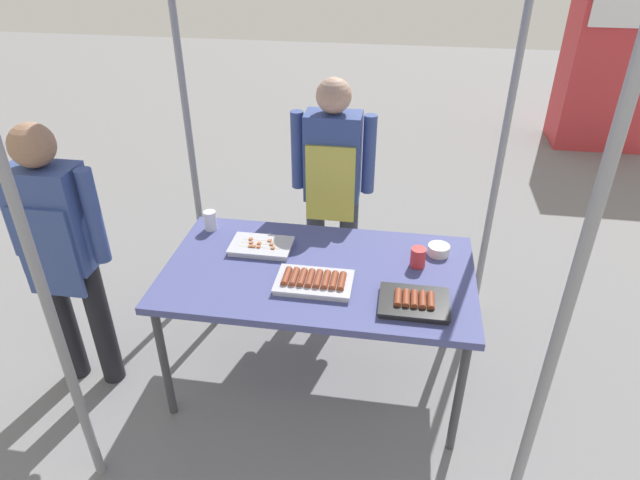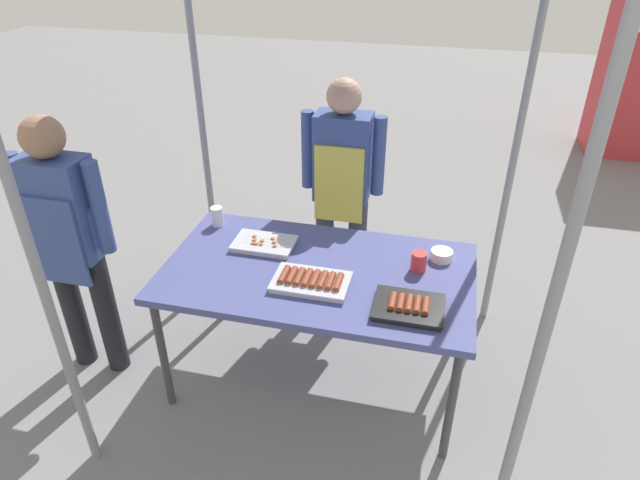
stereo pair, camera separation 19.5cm
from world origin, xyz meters
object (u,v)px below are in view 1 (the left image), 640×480
Objects in this scene: stall_table at (319,278)px; customer_nearby at (60,244)px; drink_cup_near_edge at (210,220)px; tray_meat_skewers at (261,246)px; vendor_woman at (333,179)px; condiment_bowl at (439,250)px; tray_pork_links at (314,281)px; drink_cup_by_wok at (418,257)px; tray_grilled_sausages at (414,302)px; neighbor_stall_left at (614,59)px.

customer_nearby reaches higher than stall_table.
stall_table is 0.76m from drink_cup_near_edge.
customer_nearby is (-0.95, -0.35, 0.14)m from tray_meat_skewers.
customer_nearby is at bearing 38.51° from vendor_woman.
drink_cup_near_edge is (-0.34, 0.17, 0.04)m from tray_meat_skewers.
vendor_woman is at bearing 140.18° from condiment_bowl.
vendor_woman reaches higher than tray_pork_links.
drink_cup_near_edge is at bearing 40.54° from customer_nearby.
drink_cup_by_wok is at bearing -2.19° from tray_meat_skewers.
tray_meat_skewers is 0.96m from condiment_bowl.
drink_cup_by_wok is (0.01, 0.34, 0.03)m from tray_grilled_sausages.
stall_table is 4.88m from neighbor_stall_left.
tray_meat_skewers is at bearing -125.78° from neighbor_stall_left.
tray_pork_links is (0.34, -0.29, 0.01)m from tray_meat_skewers.
stall_table is 0.16m from tray_pork_links.
tray_pork_links is at bearing -147.86° from condiment_bowl.
customer_nearby is at bearing -171.09° from stall_table.
customer_nearby is (-1.29, -0.20, 0.21)m from stall_table.
drink_cup_by_wok reaches higher than tray_meat_skewers.
vendor_woman is (-0.04, 0.93, 0.12)m from tray_pork_links.
tray_meat_skewers is 0.72m from vendor_woman.
tray_grilled_sausages is at bearing 117.39° from vendor_woman.
stall_table is at bearing 8.91° from customer_nearby.
tray_pork_links is at bearing 169.91° from tray_grilled_sausages.
drink_cup_near_edge is at bearing 36.50° from vendor_woman.
stall_table is at bearing -24.75° from drink_cup_near_edge.
customer_nearby is 0.82× the size of neighbor_stall_left.
tray_grilled_sausages and condiment_bowl have the same top height.
tray_pork_links is 0.25× the size of customer_nearby.
condiment_bowl is at bearing 32.14° from tray_pork_links.
drink_cup_near_edge reaches higher than tray_grilled_sausages.
drink_cup_near_edge is at bearing 155.25° from stall_table.
drink_cup_by_wok is (0.50, 0.26, 0.03)m from tray_pork_links.
tray_meat_skewers is 2.86× the size of condiment_bowl.
tray_grilled_sausages is at bearing -0.79° from customer_nearby.
drink_cup_near_edge is at bearing 155.24° from tray_grilled_sausages.
customer_nearby is (-0.60, -0.52, 0.10)m from drink_cup_near_edge.
tray_pork_links is 0.57m from drink_cup_by_wok.
tray_grilled_sausages is 2.81× the size of condiment_bowl.
stall_table is at bearing 92.72° from vendor_woman.
tray_grilled_sausages is at bearing -10.09° from tray_pork_links.
tray_grilled_sausages is at bearing -24.33° from tray_meat_skewers.
tray_pork_links is at bearing 2.79° from customer_nearby.
vendor_woman is at bearing 128.77° from drink_cup_by_wok.
neighbor_stall_left is at bearing 59.35° from tray_pork_links.
drink_cup_near_edge is at bearing 177.05° from condiment_bowl.
tray_pork_links is at bearing -153.05° from drink_cup_by_wok.
drink_cup_by_wok reaches higher than tray_pork_links.
tray_meat_skewers is (-0.34, 0.15, 0.07)m from stall_table.
tray_meat_skewers is at bearing 177.81° from drink_cup_by_wok.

